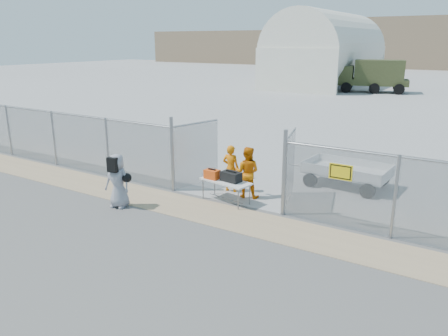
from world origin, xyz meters
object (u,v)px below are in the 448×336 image
Objects in this scene: security_worker_right at (247,172)px; utility_trailer at (347,174)px; visitor at (118,181)px; folding_table at (226,191)px; security_worker_left at (231,169)px.

utility_trailer is at bearing -144.53° from security_worker_right.
visitor is 7.67m from utility_trailer.
folding_table is 0.98× the size of security_worker_right.
security_worker_right is 4.01m from visitor.
security_worker_right is at bearing 157.98° from security_worker_left.
folding_table is at bearing 29.57° from visitor.
security_worker_left is 0.96× the size of visitor.
security_worker_right is at bearing 34.45° from visitor.
utility_trailer is (2.39, 2.77, -0.39)m from security_worker_right.
security_worker_left is 0.44× the size of utility_trailer.
security_worker_left is (-0.38, 0.92, 0.45)m from folding_table.
security_worker_right is 3.68m from utility_trailer.
visitor reaches higher than utility_trailer.
folding_table is 0.45× the size of utility_trailer.
folding_table is 1.09m from security_worker_left.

